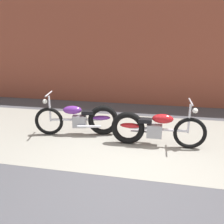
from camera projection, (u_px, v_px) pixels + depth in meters
name	position (u px, v px, depth m)	size (l,w,h in m)	color
ground_plane	(127.00, 178.00, 3.91)	(80.00, 80.00, 0.00)	#47474C
sidewalk_slab	(138.00, 138.00, 5.55)	(36.00, 3.50, 0.01)	gray
brick_building_wall	(151.00, 27.00, 8.04)	(36.00, 0.50, 5.29)	brown
motorcycle_purple	(83.00, 119.00, 5.66)	(1.98, 0.69, 1.03)	black
motorcycle_red	(151.00, 128.00, 5.06)	(2.01, 0.58, 1.03)	black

